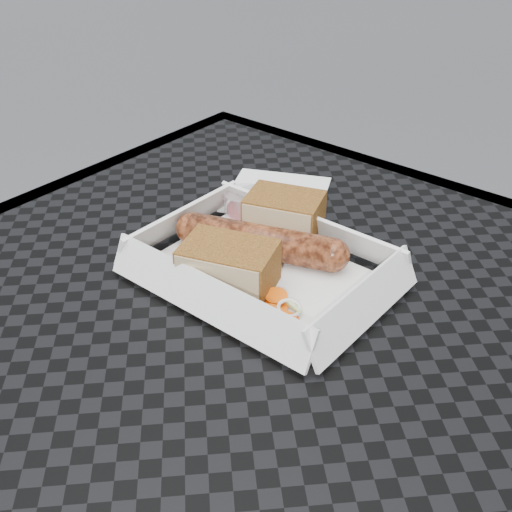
# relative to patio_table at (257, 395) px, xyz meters

# --- Properties ---
(patio_table) EXTENTS (0.80, 0.80, 0.74)m
(patio_table) POSITION_rel_patio_table_xyz_m (0.00, 0.00, 0.00)
(patio_table) COLOR black
(patio_table) RESTS_ON ground
(food_tray) EXTENTS (0.22, 0.15, 0.00)m
(food_tray) POSITION_rel_patio_table_xyz_m (-0.05, 0.07, 0.08)
(food_tray) COLOR white
(food_tray) RESTS_ON patio_table
(bratwurst) EXTENTS (0.18, 0.09, 0.04)m
(bratwurst) POSITION_rel_patio_table_xyz_m (-0.08, 0.10, 0.10)
(bratwurst) COLOR brown
(bratwurst) RESTS_ON food_tray
(bread_near) EXTENTS (0.09, 0.08, 0.05)m
(bread_near) POSITION_rel_patio_table_xyz_m (-0.08, 0.14, 0.10)
(bread_near) COLOR brown
(bread_near) RESTS_ON food_tray
(bread_far) EXTENTS (0.10, 0.08, 0.05)m
(bread_far) POSITION_rel_patio_table_xyz_m (-0.07, 0.04, 0.10)
(bread_far) COLOR brown
(bread_far) RESTS_ON food_tray
(veg_garnish) EXTENTS (0.03, 0.03, 0.00)m
(veg_garnish) POSITION_rel_patio_table_xyz_m (-0.00, 0.03, 0.08)
(veg_garnish) COLOR #F55C0A
(veg_garnish) RESTS_ON food_tray
(napkin) EXTENTS (0.16, 0.16, 0.00)m
(napkin) POSITION_rel_patio_table_xyz_m (-0.15, 0.22, 0.08)
(napkin) COLOR white
(napkin) RESTS_ON patio_table
(condiment_cup_sauce) EXTENTS (0.05, 0.05, 0.03)m
(condiment_cup_sauce) POSITION_rel_patio_table_xyz_m (-0.15, 0.16, 0.09)
(condiment_cup_sauce) COLOR maroon
(condiment_cup_sauce) RESTS_ON patio_table
(condiment_cup_empty) EXTENTS (0.05, 0.05, 0.03)m
(condiment_cup_empty) POSITION_rel_patio_table_xyz_m (-0.14, 0.17, 0.09)
(condiment_cup_empty) COLOR silver
(condiment_cup_empty) RESTS_ON patio_table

